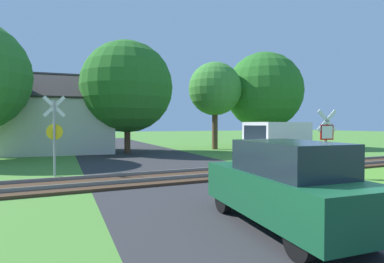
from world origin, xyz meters
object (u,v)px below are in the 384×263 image
(stop_sign_near, at_px, (326,138))
(mail_truck, at_px, (276,139))
(parked_car, at_px, (285,185))
(tree_center, at_px, (127,87))
(tree_far, at_px, (264,91))
(crossing_sign_far, at_px, (54,130))
(tree_right, at_px, (215,89))
(house, at_px, (62,124))

(stop_sign_near, xyz_separation_m, mail_truck, (2.19, 5.63, -0.35))
(parked_car, bearing_deg, tree_center, 93.12)
(tree_far, distance_m, mail_truck, 10.59)
(crossing_sign_far, relative_size, tree_right, 0.45)
(crossing_sign_far, distance_m, tree_right, 15.47)
(house, bearing_deg, tree_center, -18.71)
(crossing_sign_far, bearing_deg, mail_truck, 14.97)
(tree_far, bearing_deg, crossing_sign_far, -152.09)
(crossing_sign_far, height_order, house, house)
(crossing_sign_far, xyz_separation_m, parked_car, (4.40, -8.60, -0.98))
(tree_far, xyz_separation_m, parked_car, (-12.93, -17.78, -4.25))
(tree_right, relative_size, mail_truck, 1.41)
(mail_truck, bearing_deg, tree_far, -45.90)
(stop_sign_near, xyz_separation_m, house, (-9.54, 15.51, 0.57))
(crossing_sign_far, distance_m, house, 10.80)
(tree_center, bearing_deg, stop_sign_near, -69.37)
(stop_sign_near, relative_size, parked_car, 0.66)
(stop_sign_near, height_order, tree_far, tree_far)
(house, relative_size, tree_right, 1.12)
(house, xyz_separation_m, parked_car, (4.12, -19.39, -1.26))
(stop_sign_near, height_order, tree_center, tree_center)
(mail_truck, bearing_deg, tree_right, -14.24)
(tree_right, distance_m, mail_truck, 8.96)
(tree_far, bearing_deg, stop_sign_near, -118.39)
(stop_sign_near, relative_size, house, 0.33)
(tree_center, bearing_deg, tree_far, 1.76)
(tree_center, xyz_separation_m, tree_far, (12.60, 0.39, 0.29))
(house, height_order, tree_right, tree_right)
(mail_truck, distance_m, parked_car, 12.18)
(crossing_sign_far, xyz_separation_m, mail_truck, (12.01, 0.91, -0.64))
(crossing_sign_far, height_order, parked_car, crossing_sign_far)
(crossing_sign_far, height_order, tree_center, tree_center)
(crossing_sign_far, bearing_deg, tree_far, 38.55)
(stop_sign_near, height_order, house, house)
(house, xyz_separation_m, tree_center, (4.45, -2.00, 2.71))
(stop_sign_near, bearing_deg, tree_far, -109.93)
(tree_right, distance_m, parked_car, 19.69)
(stop_sign_near, xyz_separation_m, tree_right, (2.35, 13.73, 3.48))
(crossing_sign_far, xyz_separation_m, tree_far, (17.33, 9.18, 3.28))
(house, bearing_deg, parked_car, -72.56)
(house, relative_size, mail_truck, 1.59)
(tree_right, bearing_deg, parked_car, -113.80)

